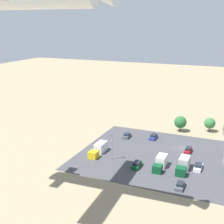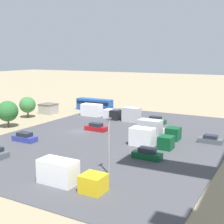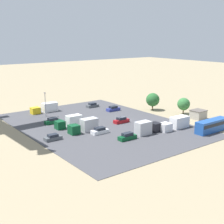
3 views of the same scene
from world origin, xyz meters
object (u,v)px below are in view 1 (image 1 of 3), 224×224
at_px(parked_car_1, 137,165).
at_px(parked_car_3, 188,150).
at_px(parked_car_2, 153,137).
at_px(parked_truck_1, 160,163).
at_px(parked_truck_2, 183,165).
at_px(parked_car_5, 180,186).
at_px(parked_truck_3, 99,149).
at_px(parked_car_4, 198,167).
at_px(parked_car_0, 127,136).

distance_m(parked_car_1, parked_car_3, 19.02).
bearing_deg(parked_car_3, parked_car_2, 151.82).
bearing_deg(parked_truck_1, parked_truck_2, -171.01).
xyz_separation_m(parked_car_5, parked_truck_1, (7.06, -8.56, 0.79)).
relative_size(parked_car_1, parked_truck_3, 0.50).
xyz_separation_m(parked_car_4, parked_truck_1, (9.41, 3.05, 0.73)).
bearing_deg(parked_car_3, parked_car_4, -66.81).
height_order(parked_car_1, parked_car_2, parked_car_1).
bearing_deg(parked_car_0, parked_truck_3, -100.64).
height_order(parked_car_5, parked_truck_1, parked_truck_1).
distance_m(parked_car_4, parked_truck_1, 9.92).
height_order(parked_car_1, parked_truck_3, parked_truck_3).
height_order(parked_car_0, parked_car_1, parked_car_1).
height_order(parked_car_3, parked_car_5, parked_car_3).
distance_m(parked_car_0, parked_car_1, 22.63).
bearing_deg(parked_car_2, parked_car_1, -85.14).
height_order(parked_car_3, parked_truck_1, parked_truck_1).
bearing_deg(parked_car_2, parked_truck_3, -122.36).
bearing_deg(parked_truck_1, parked_car_2, -69.02).
bearing_deg(parked_car_3, parked_truck_2, -85.69).
xyz_separation_m(parked_car_3, parked_truck_2, (-0.94, 12.49, 0.80)).
relative_size(parked_car_3, parked_truck_2, 0.59).
bearing_deg(parked_truck_2, parked_car_3, -85.69).
bearing_deg(parked_car_4, parked_car_0, 150.04).
distance_m(parked_car_0, parked_car_2, 8.86).
xyz_separation_m(parked_car_1, parked_car_3, (-10.81, -15.65, -0.02)).
xyz_separation_m(parked_car_1, parked_truck_1, (-5.85, -2.22, 0.70)).
height_order(parked_car_4, parked_truck_2, parked_truck_2).
height_order(parked_car_1, parked_truck_1, parked_truck_1).
bearing_deg(parked_car_1, parked_truck_3, -17.90).
height_order(parked_truck_1, parked_truck_3, parked_truck_1).
relative_size(parked_car_1, parked_truck_1, 0.59).
xyz_separation_m(parked_truck_1, parked_truck_3, (19.26, -2.11, -0.07)).
relative_size(parked_car_0, parked_car_5, 1.01).
distance_m(parked_car_3, parked_truck_3, 26.74).
height_order(parked_car_2, parked_truck_1, parked_truck_1).
distance_m(parked_truck_1, parked_truck_2, 5.98).
relative_size(parked_car_0, parked_truck_1, 0.57).
xyz_separation_m(parked_car_5, parked_truck_2, (1.16, -9.49, 0.88)).
xyz_separation_m(parked_car_4, parked_truck_3, (28.67, 0.93, 0.66)).
bearing_deg(parked_truck_2, parked_truck_3, -2.68).
height_order(parked_car_2, parked_car_5, parked_car_2).
relative_size(parked_car_4, parked_truck_2, 0.57).
bearing_deg(parked_car_5, parked_car_2, -62.77).
distance_m(parked_car_2, parked_truck_1, 21.70).
xyz_separation_m(parked_truck_2, parked_truck_3, (25.16, -1.18, -0.16)).
bearing_deg(parked_truck_3, parked_truck_1, 173.74).
xyz_separation_m(parked_car_1, parked_truck_2, (-11.76, -3.15, 0.78)).
bearing_deg(parked_car_3, parked_car_0, 168.22).
xyz_separation_m(parked_car_2, parked_car_4, (-17.17, 17.20, -0.02)).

